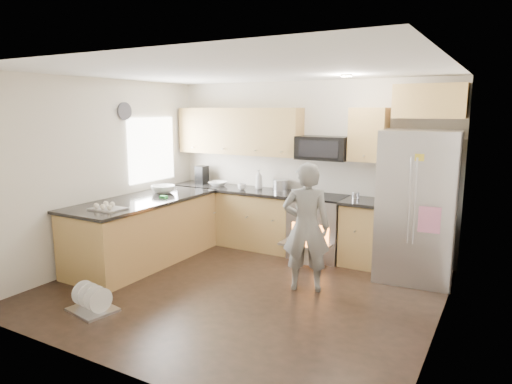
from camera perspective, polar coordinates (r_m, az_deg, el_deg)
The scene contains 8 objects.
ground at distance 5.70m, azimuth -2.12°, elevation -12.15°, with size 4.50×4.50×0.00m, color black.
room_shell at distance 5.33m, azimuth -2.48°, elevation 4.89°, with size 4.54×4.04×2.62m.
back_cabinet_run at distance 7.18m, azimuth 1.15°, elevation 0.57°, with size 4.45×0.64×2.50m.
peninsula at distance 6.76m, azimuth -13.80°, elevation -4.67°, with size 0.96×2.36×1.04m.
stove_range at distance 6.80m, azimuth 7.87°, elevation -2.55°, with size 0.76×0.97×1.79m.
refrigerator at distance 6.14m, azimuth 19.50°, elevation -1.70°, with size 1.00×0.80×1.92m.
person at distance 5.51m, azimuth 6.28°, elevation -4.39°, with size 0.57×0.38×1.57m, color gray.
dish_rack at distance 5.43m, azimuth -19.77°, elevation -13.01°, with size 0.55×0.47×0.30m.
Camera 1 is at (2.76, -4.49, 2.17)m, focal length 32.00 mm.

